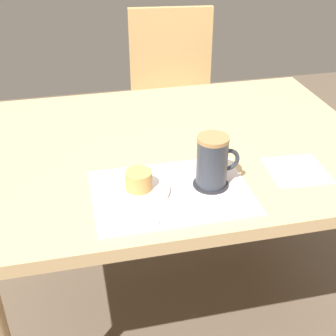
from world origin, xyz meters
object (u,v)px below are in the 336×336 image
(wooden_chair, at_px, (173,101))
(pastry, at_px, (139,180))
(dining_table, at_px, (177,163))
(pastry_plate, at_px, (139,190))
(coffee_mug, at_px, (213,161))

(wooden_chair, xyz_separation_m, pastry, (-0.33, -1.02, 0.24))
(dining_table, relative_size, wooden_chair, 1.30)
(pastry_plate, bearing_deg, pastry, 0.00)
(wooden_chair, bearing_deg, dining_table, 83.88)
(dining_table, xyz_separation_m, pastry, (-0.16, -0.24, 0.11))
(coffee_mug, bearing_deg, pastry_plate, 177.38)
(pastry, bearing_deg, coffee_mug, -2.62)
(dining_table, distance_m, pastry_plate, 0.30)
(coffee_mug, bearing_deg, wooden_chair, 82.06)
(pastry_plate, height_order, pastry, pastry)
(dining_table, bearing_deg, pastry_plate, -123.08)
(pastry_plate, relative_size, pastry, 2.30)
(wooden_chair, height_order, pastry_plate, wooden_chair)
(dining_table, relative_size, coffee_mug, 8.74)
(dining_table, height_order, wooden_chair, wooden_chair)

